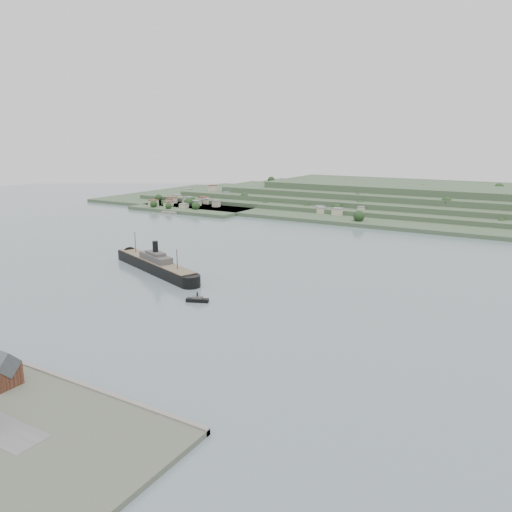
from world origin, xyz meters
The scene contains 6 objects.
ground centered at (0.00, 0.00, 0.00)m, with size 1400.00×1400.00×0.00m, color slate.
gabled_building centered at (27.50, -164.00, 8.19)m, with size 10.40×10.18×14.09m.
far_peninsula centered at (27.91, 393.10, 11.88)m, with size 760.00×309.00×30.00m.
steamship centered at (-41.32, -6.51, 4.81)m, with size 104.08×48.86×26.07m.
tugboat centered at (27.47, -46.04, 1.42)m, with size 13.30×8.17×5.83m.
ferry_west centered at (-250.96, 225.00, 1.76)m, with size 19.84×7.01×7.30m.
Camera 1 is at (194.04, -261.28, 92.00)m, focal length 35.00 mm.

